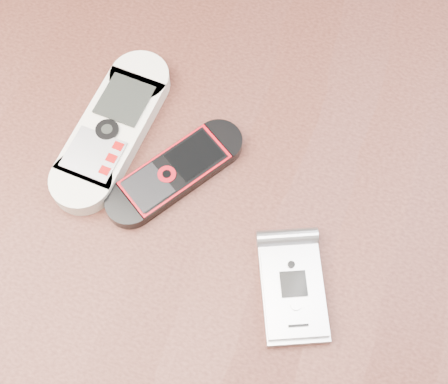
{
  "coord_description": "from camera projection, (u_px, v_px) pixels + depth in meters",
  "views": [
    {
      "loc": [
        0.07,
        -0.21,
        1.27
      ],
      "look_at": [
        0.01,
        0.0,
        0.76
      ],
      "focal_mm": 50.0,
      "sensor_mm": 36.0,
      "label": 1
    }
  ],
  "objects": [
    {
      "name": "ground",
      "position": [
        222.0,
        344.0,
        1.25
      ],
      "size": [
        4.0,
        4.0,
        0.0
      ],
      "primitive_type": "plane",
      "color": "#472B19",
      "rests_on": "ground"
    },
    {
      "name": "motorola_razr",
      "position": [
        293.0,
        289.0,
        0.52
      ],
      "size": [
        0.09,
        0.11,
        0.02
      ],
      "primitive_type": "cube",
      "rotation": [
        0.0,
        0.0,
        0.38
      ],
      "color": "silver",
      "rests_on": "table"
    },
    {
      "name": "table",
      "position": [
        220.0,
        235.0,
        0.66
      ],
      "size": [
        1.2,
        0.8,
        0.75
      ],
      "color": "black",
      "rests_on": "ground"
    },
    {
      "name": "nokia_white",
      "position": [
        112.0,
        129.0,
        0.58
      ],
      "size": [
        0.07,
        0.18,
        0.02
      ],
      "primitive_type": "cube",
      "rotation": [
        0.0,
        0.0,
        -0.08
      ],
      "color": "silver",
      "rests_on": "table"
    },
    {
      "name": "nokia_black_red",
      "position": [
        175.0,
        172.0,
        0.56
      ],
      "size": [
        0.12,
        0.14,
        0.01
      ],
      "primitive_type": "cube",
      "rotation": [
        0.0,
        0.0,
        -0.59
      ],
      "color": "black",
      "rests_on": "table"
    }
  ]
}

